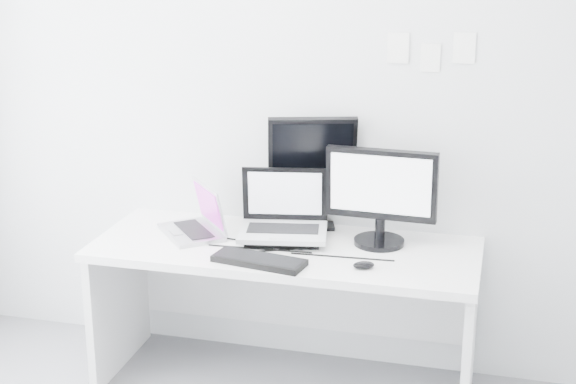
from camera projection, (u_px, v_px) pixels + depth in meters
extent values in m
plane|color=silver|center=(303.00, 101.00, 4.14)|extent=(3.60, 0.00, 3.60)
cube|color=white|center=(285.00, 317.00, 4.10)|extent=(1.80, 0.70, 0.73)
cube|color=#A7A7AB|center=(190.00, 209.00, 4.10)|extent=(0.42, 0.43, 0.26)
cube|color=black|center=(280.00, 205.00, 4.27)|extent=(0.10, 0.10, 0.19)
cube|color=silver|center=(283.00, 207.00, 4.00)|extent=(0.46, 0.39, 0.34)
cube|color=black|center=(312.00, 170.00, 4.17)|extent=(0.45, 0.27, 0.58)
cube|color=black|center=(381.00, 196.00, 3.95)|extent=(0.53, 0.26, 0.47)
cube|color=black|center=(259.00, 261.00, 3.78)|extent=(0.43, 0.22, 0.03)
ellipsoid|color=black|center=(364.00, 265.00, 3.72)|extent=(0.11, 0.09, 0.03)
cube|color=white|center=(398.00, 48.00, 3.94)|extent=(0.10, 0.00, 0.14)
cube|color=white|center=(430.00, 58.00, 3.92)|extent=(0.09, 0.00, 0.13)
cube|color=white|center=(464.00, 48.00, 3.87)|extent=(0.10, 0.00, 0.14)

